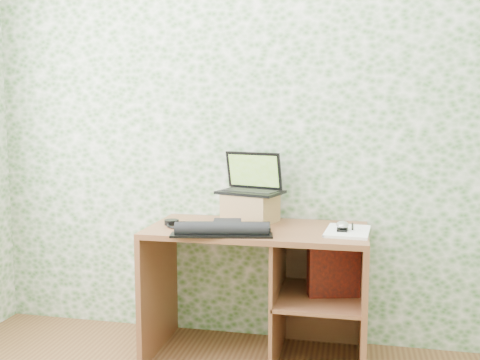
% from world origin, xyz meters
% --- Properties ---
extents(wall_back, '(3.50, 0.00, 3.50)m').
position_xyz_m(wall_back, '(0.00, 1.75, 1.30)').
color(wall_back, silver).
rests_on(wall_back, ground).
extents(desk, '(1.20, 0.60, 0.75)m').
position_xyz_m(desk, '(0.08, 1.47, 0.48)').
color(desk, brown).
rests_on(desk, floor).
extents(riser, '(0.33, 0.30, 0.17)m').
position_xyz_m(riser, '(-0.07, 1.58, 0.83)').
color(riser, olive).
rests_on(riser, desk).
extents(laptop, '(0.41, 0.34, 0.24)m').
position_xyz_m(laptop, '(-0.07, 1.62, 0.97)').
color(laptop, black).
rests_on(laptop, riser).
extents(keyboard, '(0.53, 0.35, 0.07)m').
position_xyz_m(keyboard, '(-0.14, 1.26, 0.78)').
color(keyboard, black).
rests_on(keyboard, desk).
extents(headphones, '(0.22, 0.22, 0.03)m').
position_xyz_m(headphones, '(-0.42, 1.38, 0.76)').
color(headphones, black).
rests_on(headphones, desk).
extents(notepad, '(0.25, 0.33, 0.01)m').
position_xyz_m(notepad, '(0.49, 1.41, 0.76)').
color(notepad, white).
rests_on(notepad, desk).
extents(mouse, '(0.07, 0.11, 0.04)m').
position_xyz_m(mouse, '(0.46, 1.40, 0.78)').
color(mouse, silver).
rests_on(mouse, notepad).
extents(pen, '(0.01, 0.16, 0.01)m').
position_xyz_m(pen, '(0.52, 1.49, 0.77)').
color(pen, black).
rests_on(pen, notepad).
extents(red_box, '(0.29, 0.15, 0.33)m').
position_xyz_m(red_box, '(0.42, 1.44, 0.56)').
color(red_box, maroon).
rests_on(red_box, desk).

